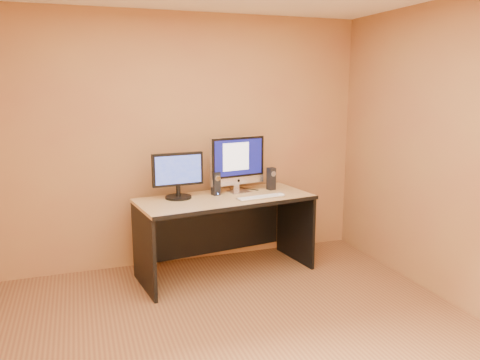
# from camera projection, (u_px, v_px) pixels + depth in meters

# --- Properties ---
(floor) EXTENTS (4.00, 4.00, 0.00)m
(floor) POSITION_uv_depth(u_px,v_px,m) (245.00, 357.00, 3.28)
(floor) COLOR brown
(floor) RESTS_ON ground
(walls) EXTENTS (4.00, 4.00, 2.60)m
(walls) POSITION_uv_depth(u_px,v_px,m) (245.00, 176.00, 3.02)
(walls) COLOR olive
(walls) RESTS_ON ground
(desk) EXTENTS (1.79, 0.98, 0.79)m
(desk) POSITION_uv_depth(u_px,v_px,m) (225.00, 236.00, 4.69)
(desk) COLOR tan
(desk) RESTS_ON ground
(imac) EXTENTS (0.64, 0.33, 0.59)m
(imac) POSITION_uv_depth(u_px,v_px,m) (239.00, 164.00, 4.77)
(imac) COLOR silver
(imac) RESTS_ON desk
(second_monitor) EXTENTS (0.53, 0.30, 0.45)m
(second_monitor) POSITION_uv_depth(u_px,v_px,m) (178.00, 176.00, 4.53)
(second_monitor) COLOR black
(second_monitor) RESTS_ON desk
(speaker_left) EXTENTS (0.09, 0.09, 0.23)m
(speaker_left) POSITION_uv_depth(u_px,v_px,m) (216.00, 183.00, 4.69)
(speaker_left) COLOR black
(speaker_left) RESTS_ON desk
(speaker_right) EXTENTS (0.09, 0.09, 0.23)m
(speaker_right) POSITION_uv_depth(u_px,v_px,m) (271.00, 179.00, 4.92)
(speaker_right) COLOR black
(speaker_right) RESTS_ON desk
(keyboard) EXTENTS (0.47, 0.19, 0.02)m
(keyboard) POSITION_uv_depth(u_px,v_px,m) (260.00, 197.00, 4.56)
(keyboard) COLOR silver
(keyboard) RESTS_ON desk
(mouse) EXTENTS (0.09, 0.12, 0.04)m
(mouse) POSITION_uv_depth(u_px,v_px,m) (281.00, 194.00, 4.64)
(mouse) COLOR silver
(mouse) RESTS_ON desk
(cable_a) EXTENTS (0.15, 0.19, 0.01)m
(cable_a) POSITION_uv_depth(u_px,v_px,m) (249.00, 189.00, 4.96)
(cable_a) COLOR black
(cable_a) RESTS_ON desk
(cable_b) EXTENTS (0.04, 0.19, 0.01)m
(cable_b) POSITION_uv_depth(u_px,v_px,m) (230.00, 189.00, 4.97)
(cable_b) COLOR black
(cable_b) RESTS_ON desk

